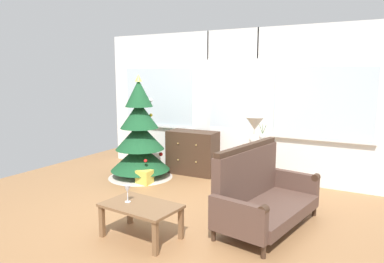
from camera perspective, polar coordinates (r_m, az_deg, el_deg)
ground_plane at (r=4.79m, az=-3.81°, el=-12.79°), size 6.76×6.76×0.00m
back_wall_with_door at (r=6.31m, az=6.37°, el=4.46°), size 5.20×0.14×2.55m
christmas_tree at (r=6.25m, az=-8.35°, el=-1.54°), size 1.13×1.13×1.79m
dresser_cabinet at (r=6.45m, az=0.09°, el=-3.38°), size 0.91×0.47×0.78m
settee_sofa at (r=4.36m, az=10.93°, el=-9.90°), size 0.93×1.59×0.96m
side_table at (r=5.62m, az=10.32°, el=-4.30°), size 0.50×0.48×0.70m
table_lamp at (r=5.59m, az=10.01°, el=0.70°), size 0.28×0.28×0.44m
flower_vase at (r=5.47m, az=11.21°, el=-1.29°), size 0.11×0.10×0.35m
coffee_table at (r=4.01m, az=-8.19°, el=-12.23°), size 0.88×0.59×0.38m
wine_glass at (r=4.04m, az=-10.31°, el=-9.16°), size 0.08×0.08×0.20m
gift_box at (r=5.96m, az=-7.60°, el=-7.24°), size 0.23×0.21×0.23m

